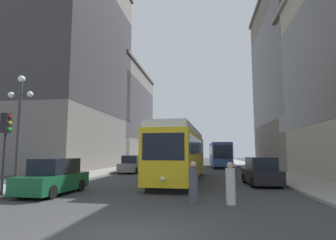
% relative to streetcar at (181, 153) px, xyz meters
% --- Properties ---
extents(ground_plane, '(200.00, 200.00, 0.00)m').
position_rel_streetcar_xyz_m(ground_plane, '(-0.26, -13.99, -2.10)').
color(ground_plane, '#38383A').
extents(sidewalk_left, '(3.45, 120.00, 0.15)m').
position_rel_streetcar_xyz_m(sidewalk_left, '(-9.00, 26.01, -2.03)').
color(sidewalk_left, gray).
rests_on(sidewalk_left, ground).
extents(sidewalk_right, '(3.45, 120.00, 0.15)m').
position_rel_streetcar_xyz_m(sidewalk_right, '(8.47, 26.01, -2.03)').
color(sidewalk_right, gray).
rests_on(sidewalk_right, ground).
extents(streetcar, '(3.21, 14.48, 3.89)m').
position_rel_streetcar_xyz_m(streetcar, '(0.00, 0.00, 0.00)').
color(streetcar, black).
rests_on(streetcar, ground).
extents(transit_bus, '(2.82, 11.16, 3.45)m').
position_rel_streetcar_xyz_m(transit_bus, '(3.86, 19.67, -0.15)').
color(transit_bus, black).
rests_on(transit_bus, ground).
extents(parked_car_left_near, '(1.94, 4.79, 1.82)m').
position_rel_streetcar_xyz_m(parked_car_left_near, '(-5.97, 7.50, -1.26)').
color(parked_car_left_near, black).
rests_on(parked_car_left_near, ground).
extents(parked_car_left_mid, '(2.04, 4.40, 1.82)m').
position_rel_streetcar_xyz_m(parked_car_left_mid, '(-5.97, -7.55, -1.26)').
color(parked_car_left_mid, black).
rests_on(parked_car_left_mid, ground).
extents(parked_car_right_far, '(2.06, 4.40, 1.82)m').
position_rel_streetcar_xyz_m(parked_car_right_far, '(5.45, -2.04, -1.26)').
color(parked_car_right_far, black).
rests_on(parked_car_right_far, ground).
extents(pedestrian_crossing_near, '(0.39, 0.39, 1.76)m').
position_rel_streetcar_xyz_m(pedestrian_crossing_near, '(1.33, -9.13, -1.28)').
color(pedestrian_crossing_near, '#4C4C56').
rests_on(pedestrian_crossing_near, ground).
extents(pedestrian_crossing_far, '(0.39, 0.39, 1.74)m').
position_rel_streetcar_xyz_m(pedestrian_crossing_far, '(2.87, -9.15, -1.29)').
color(pedestrian_crossing_far, beige).
rests_on(pedestrian_crossing_far, ground).
extents(traffic_light_near_left, '(0.47, 0.36, 3.88)m').
position_rel_streetcar_xyz_m(traffic_light_near_left, '(-7.65, -9.08, 1.04)').
color(traffic_light_near_left, '#232328').
rests_on(traffic_light_near_left, sidewalk_left).
extents(lamp_post_left_near, '(1.41, 0.36, 6.09)m').
position_rel_streetcar_xyz_m(lamp_post_left_near, '(-7.87, -7.92, 2.01)').
color(lamp_post_left_near, '#333338').
rests_on(lamp_post_left_near, sidewalk_left).
extents(building_left_corner, '(15.19, 22.32, 19.02)m').
position_rel_streetcar_xyz_m(building_left_corner, '(-18.02, 31.90, 7.67)').
color(building_left_corner, slate).
rests_on(building_left_corner, ground).
extents(building_left_midblock, '(10.97, 21.30, 28.90)m').
position_rel_streetcar_xyz_m(building_left_midblock, '(-15.91, 12.77, 12.80)').
color(building_left_midblock, slate).
rests_on(building_left_midblock, ground).
extents(building_right_corner, '(14.20, 19.00, 24.77)m').
position_rel_streetcar_xyz_m(building_right_corner, '(17.00, 18.22, 10.66)').
color(building_right_corner, slate).
rests_on(building_right_corner, ground).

